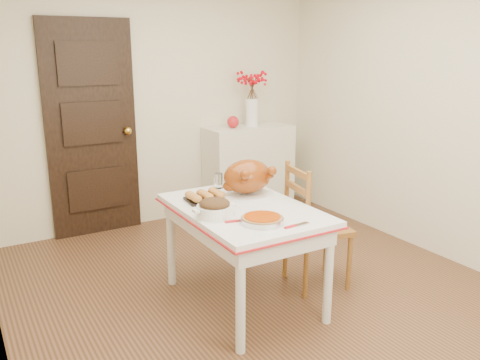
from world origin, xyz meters
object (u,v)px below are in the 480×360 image
kitchen_table (244,255)px  turkey_platter (247,178)px  chair_oak (318,225)px  sideboard (249,169)px  pumpkin_pie (262,218)px

kitchen_table → turkey_platter: (0.15, 0.21, 0.50)m
chair_oak → sideboard: bearing=-3.8°
chair_oak → pumpkin_pie: bearing=124.8°
kitchen_table → pumpkin_pie: (-0.06, -0.34, 0.39)m
chair_oak → pumpkin_pie: 0.82m
chair_oak → pumpkin_pie: chair_oak is taller
sideboard → chair_oak: bearing=-105.0°
sideboard → chair_oak: chair_oak is taller
kitchen_table → sideboard: bearing=57.6°
sideboard → kitchen_table: size_ratio=0.79×
sideboard → pumpkin_pie: size_ratio=3.51×
kitchen_table → turkey_platter: 0.56m
sideboard → pumpkin_pie: sideboard is taller
turkey_platter → sideboard: bearing=52.2°
chair_oak → turkey_platter: turkey_platter is taller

